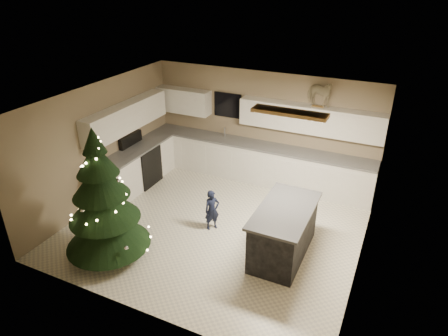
% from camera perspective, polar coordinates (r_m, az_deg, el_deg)
% --- Properties ---
extents(ground_plane, '(5.50, 5.50, 0.00)m').
position_cam_1_polar(ground_plane, '(8.14, -1.06, -8.27)').
color(ground_plane, beige).
extents(room_shell, '(5.52, 5.02, 2.61)m').
position_cam_1_polar(room_shell, '(7.27, -1.01, 3.08)').
color(room_shell, gray).
rests_on(room_shell, ground_plane).
extents(cabinetry, '(5.50, 3.20, 2.00)m').
position_cam_1_polar(cabinetry, '(9.40, -1.65, 2.12)').
color(cabinetry, white).
rests_on(cabinetry, ground_plane).
extents(island, '(0.90, 1.70, 0.95)m').
position_cam_1_polar(island, '(7.23, 8.51, -8.94)').
color(island, black).
rests_on(island, ground_plane).
extents(bar_stool, '(0.35, 0.35, 0.67)m').
position_cam_1_polar(bar_stool, '(7.42, 5.80, -7.55)').
color(bar_stool, olive).
rests_on(bar_stool, ground_plane).
extents(christmas_tree, '(1.53, 1.48, 2.45)m').
position_cam_1_polar(christmas_tree, '(7.16, -16.82, -5.27)').
color(christmas_tree, '#3F2816').
rests_on(christmas_tree, ground_plane).
extents(toddler, '(0.35, 0.36, 0.84)m').
position_cam_1_polar(toddler, '(7.85, -1.72, -6.03)').
color(toddler, black).
rests_on(toddler, ground_plane).
extents(rocking_horse, '(0.72, 0.51, 0.58)m').
position_cam_1_polar(rocking_horse, '(8.79, 13.45, 10.36)').
color(rocking_horse, olive).
rests_on(rocking_horse, cabinetry).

